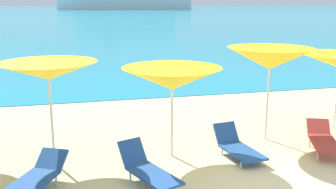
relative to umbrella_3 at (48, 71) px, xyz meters
name	(u,v)px	position (x,y,z in m)	size (l,w,h in m)	color
ground_plane	(155,91)	(3.81, 7.20, -2.20)	(50.00, 100.00, 0.30)	beige
ocean_water	(74,9)	(3.81, 225.38, -2.04)	(650.00, 440.00, 0.02)	teal
umbrella_3	(48,71)	(0.00, 0.00, 0.00)	(2.05, 2.05, 2.25)	silver
umbrella_4	(172,79)	(2.60, -0.18, -0.25)	(2.44, 2.44, 2.06)	silver
umbrella_5	(270,59)	(5.22, 0.34, 0.04)	(2.32, 2.32, 2.36)	silver
lounge_chair_0	(147,169)	(1.78, -1.43, -1.75)	(1.08, 1.66, 0.71)	#1E478C
lounge_chair_2	(237,146)	(4.03, -0.58, -1.80)	(0.78, 1.55, 0.64)	#1E478C
lounge_chair_4	(323,140)	(6.12, -0.78, -1.76)	(1.15, 1.74, 0.59)	#A53333
lounge_chair_9	(37,176)	(-0.27, -1.23, -1.77)	(1.23, 1.66, 0.56)	#1E478C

